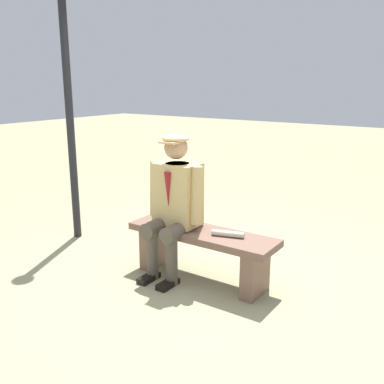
% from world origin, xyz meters
% --- Properties ---
extents(ground_plane, '(30.00, 30.00, 0.00)m').
position_xyz_m(ground_plane, '(0.00, 0.00, 0.00)').
color(ground_plane, '#99956E').
extents(bench, '(1.42, 0.41, 0.47)m').
position_xyz_m(bench, '(0.00, 0.00, 0.33)').
color(bench, brown).
rests_on(bench, ground).
extents(seated_man, '(0.57, 0.57, 1.34)m').
position_xyz_m(seated_man, '(0.27, 0.05, 0.74)').
color(seated_man, tan).
rests_on(seated_man, ground).
extents(rolled_magazine, '(0.29, 0.13, 0.05)m').
position_xyz_m(rolled_magazine, '(-0.27, -0.00, 0.50)').
color(rolled_magazine, beige).
rests_on(rolled_magazine, bench).
extents(lamp_post, '(0.20, 0.20, 2.83)m').
position_xyz_m(lamp_post, '(1.85, -0.13, 1.73)').
color(lamp_post, black).
rests_on(lamp_post, ground).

